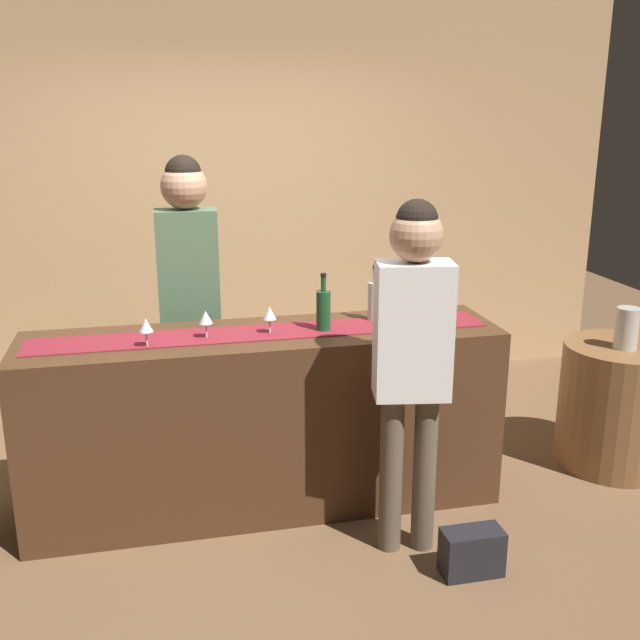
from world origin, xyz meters
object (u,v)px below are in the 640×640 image
(wine_bottle_green, at_px, (323,310))
(customer_sipping, at_px, (412,343))
(wine_glass_near_customer, at_px, (206,318))
(wine_glass_mid_counter, at_px, (146,326))
(wine_bottle_clear, at_px, (375,300))
(round_side_table, at_px, (618,405))
(wine_glass_far_end, at_px, (270,314))
(bartender, at_px, (188,276))
(handbag, at_px, (472,552))
(vase_on_side_table, at_px, (627,328))

(wine_bottle_green, xyz_separation_m, customer_sipping, (0.29, -0.55, -0.03))
(wine_glass_near_customer, bearing_deg, customer_sipping, -31.60)
(wine_glass_mid_counter, bearing_deg, wine_bottle_clear, 9.78)
(wine_bottle_clear, height_order, round_side_table, wine_bottle_clear)
(wine_glass_far_end, height_order, bartender, bartender)
(bartender, relative_size, handbag, 6.50)
(customer_sipping, xyz_separation_m, vase_on_side_table, (1.48, 0.53, -0.19))
(wine_bottle_clear, xyz_separation_m, customer_sipping, (-0.03, -0.67, -0.03))
(wine_bottle_clear, height_order, wine_glass_far_end, wine_bottle_clear)
(wine_glass_near_customer, xyz_separation_m, customer_sipping, (0.88, -0.54, -0.02))
(bartender, xyz_separation_m, vase_on_side_table, (2.41, -0.62, -0.29))
(wine_glass_near_customer, bearing_deg, wine_glass_mid_counter, -164.94)
(wine_glass_near_customer, relative_size, wine_glass_mid_counter, 1.00)
(wine_bottle_clear, height_order, wine_glass_mid_counter, wine_bottle_clear)
(round_side_table, relative_size, vase_on_side_table, 3.08)
(wine_bottle_green, distance_m, customer_sipping, 0.62)
(wine_bottle_clear, height_order, customer_sipping, customer_sipping)
(wine_bottle_clear, bearing_deg, handbag, -78.17)
(wine_glass_far_end, xyz_separation_m, vase_on_side_table, (2.04, -0.02, -0.21))
(bartender, distance_m, round_side_table, 2.63)
(wine_glass_near_customer, distance_m, wine_glass_far_end, 0.32)
(wine_bottle_green, distance_m, wine_bottle_clear, 0.34)
(wine_bottle_green, height_order, handbag, wine_bottle_green)
(wine_bottle_clear, xyz_separation_m, wine_glass_mid_counter, (-1.20, -0.21, -0.01))
(bartender, bearing_deg, customer_sipping, 130.07)
(wine_bottle_clear, height_order, handbag, wine_bottle_clear)
(bartender, xyz_separation_m, handbag, (1.16, -1.43, -1.04))
(wine_glass_near_customer, relative_size, vase_on_side_table, 0.60)
(bartender, distance_m, handbag, 2.11)
(wine_bottle_clear, bearing_deg, vase_on_side_table, -5.43)
(wine_bottle_green, distance_m, vase_on_side_table, 1.78)
(wine_glass_near_customer, bearing_deg, bartender, 94.51)
(customer_sipping, height_order, handbag, customer_sipping)
(wine_glass_near_customer, relative_size, bartender, 0.08)
(customer_sipping, xyz_separation_m, round_side_table, (1.51, 0.57, -0.68))
(wine_glass_far_end, bearing_deg, handbag, -46.38)
(vase_on_side_table, bearing_deg, round_side_table, 50.16)
(customer_sipping, bearing_deg, wine_glass_far_end, 145.59)
(customer_sipping, bearing_deg, wine_glass_near_customer, 158.40)
(wine_glass_near_customer, height_order, wine_glass_far_end, same)
(wine_glass_mid_counter, bearing_deg, wine_glass_far_end, 8.04)
(wine_glass_mid_counter, xyz_separation_m, handbag, (1.39, -0.74, -0.96))
(handbag, bearing_deg, wine_glass_far_end, 133.62)
(wine_glass_mid_counter, distance_m, bartender, 0.74)
(wine_bottle_green, relative_size, customer_sipping, 0.18)
(wine_bottle_green, relative_size, wine_glass_near_customer, 2.10)
(customer_sipping, bearing_deg, vase_on_side_table, 29.82)
(wine_glass_mid_counter, xyz_separation_m, wine_glass_far_end, (0.61, 0.09, 0.00))
(bartender, bearing_deg, wine_bottle_green, 137.81)
(wine_bottle_clear, relative_size, bartender, 0.17)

